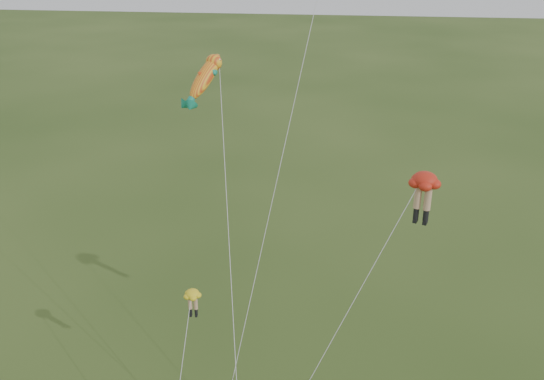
# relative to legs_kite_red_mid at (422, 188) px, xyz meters

# --- Properties ---
(legs_kite_red_mid) EXTENTS (7.95, 6.25, 13.55)m
(legs_kite_red_mid) POSITION_rel_legs_kite_red_mid_xyz_m (0.00, 0.00, 0.00)
(legs_kite_red_mid) COLOR red
(legs_kite_red_mid) RESTS_ON ground
(legs_kite_yellow) EXTENTS (0.96, 6.40, 7.24)m
(legs_kite_yellow) POSITION_rel_legs_kite_red_mid_xyz_m (-10.80, -1.50, -6.25)
(legs_kite_yellow) COLOR yellow
(legs_kite_yellow) RESTS_ON ground
(fish_kite) EXTENTS (4.37, 11.64, 17.93)m
(fish_kite) POSITION_rel_legs_kite_red_mid_xyz_m (-10.86, 4.18, 3.73)
(fish_kite) COLOR yellow
(fish_kite) RESTS_ON ground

